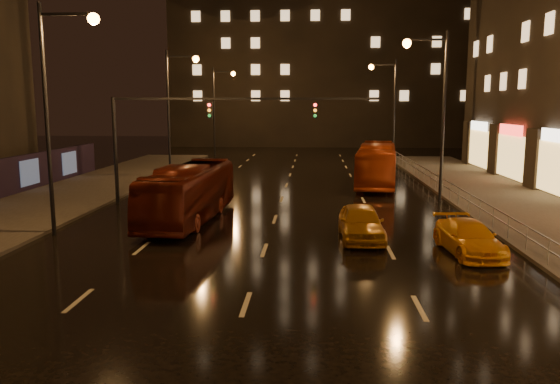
% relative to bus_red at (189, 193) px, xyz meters
% --- Properties ---
extents(ground, '(140.00, 140.00, 0.00)m').
position_rel_bus_red_xyz_m(ground, '(4.26, 4.44, -1.41)').
color(ground, black).
rests_on(ground, ground).
extents(sidewalk_left, '(7.00, 70.00, 0.15)m').
position_rel_bus_red_xyz_m(sidewalk_left, '(-9.24, -0.56, -1.33)').
color(sidewalk_left, '#38332D').
rests_on(sidewalk_left, ground).
extents(sidewalk_right, '(7.00, 70.00, 0.15)m').
position_rel_bus_red_xyz_m(sidewalk_right, '(17.76, -0.56, -1.33)').
color(sidewalk_right, '#38332D').
rests_on(sidewalk_right, ground).
extents(building_distant, '(44.00, 16.00, 36.00)m').
position_rel_bus_red_xyz_m(building_distant, '(8.26, 56.44, 16.59)').
color(building_distant, black).
rests_on(building_distant, ground).
extents(traffic_signal, '(15.31, 0.32, 6.20)m').
position_rel_bus_red_xyz_m(traffic_signal, '(-0.80, 4.44, 3.33)').
color(traffic_signal, black).
rests_on(traffic_signal, ground).
extents(railing_right, '(0.05, 56.00, 1.00)m').
position_rel_bus_red_xyz_m(railing_right, '(14.46, 2.44, -0.51)').
color(railing_right, '#99999E').
rests_on(railing_right, sidewalk_right).
extents(bus_red, '(2.99, 10.22, 2.81)m').
position_rel_bus_red_xyz_m(bus_red, '(0.00, 0.00, 0.00)').
color(bus_red, '#51150B').
rests_on(bus_red, ground).
extents(bus_curb, '(4.00, 11.13, 3.03)m').
position_rel_bus_red_xyz_m(bus_curb, '(10.76, 12.89, 0.11)').
color(bus_curb, '#9F320F').
rests_on(bus_curb, ground).
extents(taxi_near, '(1.88, 4.49, 1.52)m').
position_rel_bus_red_xyz_m(taxi_near, '(8.26, -3.56, -0.65)').
color(taxi_near, '#B87611').
rests_on(taxi_near, ground).
extents(taxi_far, '(2.21, 4.52, 1.27)m').
position_rel_bus_red_xyz_m(taxi_far, '(12.26, -5.56, -0.77)').
color(taxi_far, orange).
rests_on(taxi_far, ground).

